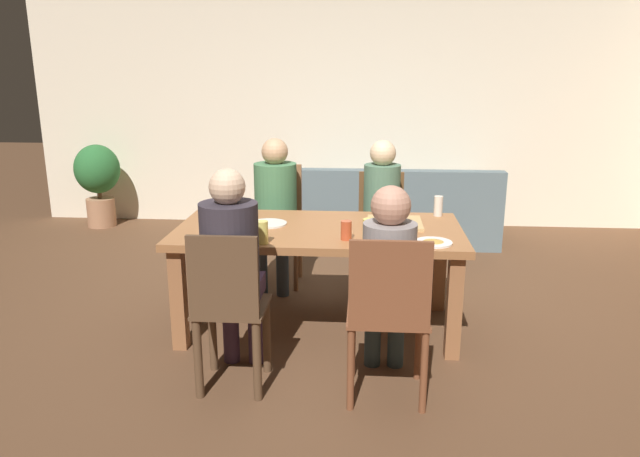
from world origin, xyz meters
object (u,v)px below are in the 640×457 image
(chair_2, at_px, (229,310))
(pizza_box_0, at_px, (395,223))
(chair_0, at_px, (381,223))
(drinking_glass_2, at_px, (346,230))
(plate_2, at_px, (220,225))
(dining_table, at_px, (319,241))
(drinking_glass_1, at_px, (438,206))
(plate_1, at_px, (433,242))
(chair_1, at_px, (278,217))
(person_1, at_px, (275,200))
(person_2, at_px, (232,259))
(couch, at_px, (392,214))
(person_3, at_px, (388,271))
(drinking_glass_3, at_px, (262,232))
(potted_plant, at_px, (98,177))
(person_0, at_px, (382,204))
(plate_0, at_px, (268,223))
(drinking_glass_0, at_px, (369,231))
(chair_3, at_px, (388,311))

(chair_2, distance_m, pizza_box_0, 1.40)
(chair_0, distance_m, drinking_glass_2, 1.29)
(pizza_box_0, distance_m, plate_2, 1.20)
(dining_table, height_order, drinking_glass_2, drinking_glass_2)
(chair_0, bearing_deg, drinking_glass_1, -54.81)
(plate_1, bearing_deg, chair_1, 132.46)
(person_1, bearing_deg, person_2, -90.00)
(chair_2, bearing_deg, drinking_glass_2, 44.90)
(chair_1, bearing_deg, person_1, -90.00)
(drinking_glass_2, relative_size, couch, 0.06)
(person_3, xyz_separation_m, drinking_glass_2, (-0.25, 0.50, 0.09))
(drinking_glass_3, xyz_separation_m, potted_plant, (-2.40, 2.97, -0.23))
(drinking_glass_2, distance_m, potted_plant, 4.08)
(person_0, distance_m, couch, 1.54)
(drinking_glass_3, bearing_deg, chair_0, 60.89)
(drinking_glass_1, relative_size, couch, 0.07)
(chair_1, xyz_separation_m, person_1, (-0.00, -0.14, 0.18))
(drinking_glass_1, relative_size, drinking_glass_2, 1.21)
(drinking_glass_1, bearing_deg, person_2, -137.34)
(plate_0, bearing_deg, drinking_glass_1, 15.74)
(chair_2, relative_size, plate_0, 3.69)
(drinking_glass_0, xyz_separation_m, drinking_glass_1, (0.50, 0.71, -0.00))
(chair_0, relative_size, couch, 0.43)
(person_3, height_order, drinking_glass_1, person_3)
(chair_1, bearing_deg, person_3, -63.35)
(chair_3, xyz_separation_m, potted_plant, (-3.16, 3.52, 0.03))
(chair_2, relative_size, drinking_glass_1, 6.44)
(plate_2, bearing_deg, drinking_glass_2, -16.58)
(chair_0, bearing_deg, plate_2, -138.90)
(person_0, bearing_deg, plate_0, -136.94)
(dining_table, relative_size, drinking_glass_1, 13.15)
(person_0, height_order, chair_3, person_0)
(person_2, xyz_separation_m, drinking_glass_3, (0.11, 0.37, 0.06))
(chair_2, xyz_separation_m, couch, (1.02, 3.16, -0.21))
(person_1, height_order, couch, person_1)
(plate_1, bearing_deg, chair_3, -114.90)
(person_0, xyz_separation_m, drinking_glass_0, (-0.11, -1.12, 0.08))
(plate_2, xyz_separation_m, drinking_glass_0, (1.01, -0.30, 0.06))
(dining_table, height_order, person_3, person_3)
(plate_1, bearing_deg, person_0, 104.54)
(plate_0, bearing_deg, person_1, 95.28)
(person_3, bearing_deg, chair_0, 90.00)
(chair_3, xyz_separation_m, couch, (0.15, 3.22, -0.26))
(dining_table, relative_size, chair_0, 2.07)
(plate_1, xyz_separation_m, drinking_glass_0, (-0.40, 0.00, 0.06))
(potted_plant, bearing_deg, chair_1, -35.34)
(drinking_glass_0, bearing_deg, chair_1, 121.01)
(person_3, relative_size, drinking_glass_0, 8.08)
(chair_0, distance_m, chair_1, 0.87)
(person_2, xyz_separation_m, potted_plant, (-2.29, 3.34, -0.17))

